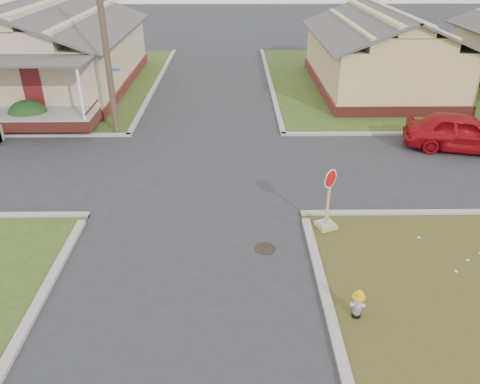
{
  "coord_description": "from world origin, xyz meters",
  "views": [
    {
      "loc": [
        1.32,
        -11.82,
        8.01
      ],
      "look_at": [
        1.48,
        1.0,
        1.1
      ],
      "focal_mm": 35.0,
      "sensor_mm": 36.0,
      "label": 1
    }
  ],
  "objects_px": {
    "utility_pole": "(104,30)",
    "stop_sign": "(327,215)",
    "fire_hydrant": "(358,302)",
    "red_sedan": "(462,132)"
  },
  "relations": [
    {
      "from": "stop_sign",
      "to": "red_sedan",
      "type": "bearing_deg",
      "value": 20.63
    },
    {
      "from": "fire_hydrant",
      "to": "stop_sign",
      "type": "distance_m",
      "value": 3.96
    },
    {
      "from": "fire_hydrant",
      "to": "red_sedan",
      "type": "relative_size",
      "value": 0.17
    },
    {
      "from": "utility_pole",
      "to": "red_sedan",
      "type": "bearing_deg",
      "value": -7.69
    },
    {
      "from": "utility_pole",
      "to": "stop_sign",
      "type": "bearing_deg",
      "value": -44.83
    },
    {
      "from": "utility_pole",
      "to": "red_sedan",
      "type": "xyz_separation_m",
      "value": [
        15.25,
        -2.06,
        -3.86
      ]
    },
    {
      "from": "utility_pole",
      "to": "red_sedan",
      "type": "distance_m",
      "value": 15.86
    },
    {
      "from": "utility_pole",
      "to": "stop_sign",
      "type": "distance_m",
      "value": 12.52
    },
    {
      "from": "stop_sign",
      "to": "red_sedan",
      "type": "xyz_separation_m",
      "value": [
        6.88,
        6.26,
        0.32
      ]
    },
    {
      "from": "utility_pole",
      "to": "red_sedan",
      "type": "height_order",
      "value": "utility_pole"
    }
  ]
}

